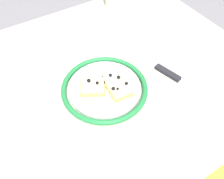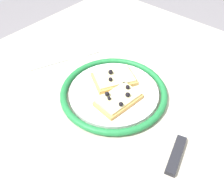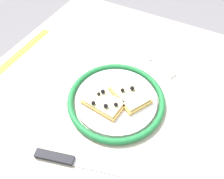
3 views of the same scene
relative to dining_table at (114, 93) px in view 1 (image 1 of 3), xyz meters
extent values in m
plane|color=slate|center=(0.00, 0.00, -0.63)|extent=(6.00, 6.00, 0.00)
cube|color=#BCB29E|center=(0.00, 0.00, 0.06)|extent=(0.97, 0.86, 0.04)
cylinder|color=#4C4742|center=(0.42, 0.37, -0.30)|extent=(0.05, 0.05, 0.67)
cylinder|color=white|center=(-0.05, -0.03, 0.09)|extent=(0.22, 0.22, 0.01)
torus|color=#1E7238|center=(-0.05, -0.03, 0.09)|extent=(0.26, 0.26, 0.02)
cube|color=tan|center=(-0.02, -0.05, 0.10)|extent=(0.07, 0.11, 0.01)
cube|color=beige|center=(-0.02, -0.05, 0.11)|extent=(0.07, 0.10, 0.01)
sphere|color=black|center=(0.00, -0.07, 0.12)|extent=(0.01, 0.01, 0.01)
sphere|color=black|center=(-0.03, -0.07, 0.11)|extent=(0.01, 0.01, 0.01)
sphere|color=black|center=(-0.04, -0.06, 0.12)|extent=(0.01, 0.01, 0.01)
sphere|color=black|center=(-0.01, -0.03, 0.12)|extent=(0.01, 0.01, 0.01)
sphere|color=black|center=(-0.02, -0.01, 0.12)|extent=(0.01, 0.01, 0.01)
cube|color=tan|center=(-0.08, 0.00, 0.10)|extent=(0.12, 0.13, 0.01)
cube|color=beige|center=(-0.08, 0.00, 0.11)|extent=(0.10, 0.11, 0.01)
sphere|color=black|center=(-0.07, -0.02, 0.11)|extent=(0.01, 0.01, 0.01)
sphere|color=black|center=(-0.09, 0.00, 0.12)|extent=(0.01, 0.01, 0.01)
cube|color=silver|center=(0.12, 0.04, 0.08)|extent=(0.06, 0.15, 0.00)
cube|color=black|center=(0.15, -0.08, 0.09)|extent=(0.04, 0.09, 0.01)
cube|color=silver|center=(-0.27, -0.06, 0.08)|extent=(0.05, 0.11, 0.00)
cube|color=silver|center=(-0.22, 0.06, 0.08)|extent=(0.03, 0.04, 0.00)
camera|label=1|loc=(-0.27, -0.42, 0.63)|focal=37.64mm
camera|label=2|loc=(0.23, -0.36, 0.52)|focal=40.75mm
camera|label=3|loc=(0.26, 0.13, 0.57)|focal=35.97mm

